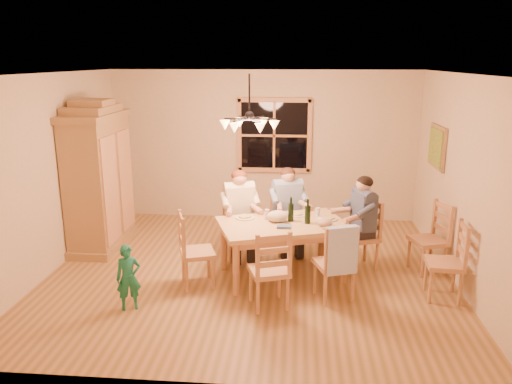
# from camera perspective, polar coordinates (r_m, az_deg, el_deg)

# --- Properties ---
(floor) EXTENTS (5.50, 5.50, 0.00)m
(floor) POSITION_cam_1_polar(r_m,az_deg,el_deg) (7.06, -0.70, -9.09)
(floor) COLOR olive
(floor) RESTS_ON ground
(ceiling) EXTENTS (5.50, 5.00, 0.02)m
(ceiling) POSITION_cam_1_polar(r_m,az_deg,el_deg) (6.45, -0.77, 13.38)
(ceiling) COLOR white
(ceiling) RESTS_ON wall_back
(wall_back) EXTENTS (5.50, 0.02, 2.70)m
(wall_back) POSITION_cam_1_polar(r_m,az_deg,el_deg) (9.07, 0.82, 5.27)
(wall_back) COLOR beige
(wall_back) RESTS_ON floor
(wall_left) EXTENTS (0.02, 5.00, 2.70)m
(wall_left) POSITION_cam_1_polar(r_m,az_deg,el_deg) (7.41, -22.41, 1.93)
(wall_left) COLOR beige
(wall_left) RESTS_ON floor
(wall_right) EXTENTS (0.02, 5.00, 2.70)m
(wall_right) POSITION_cam_1_polar(r_m,az_deg,el_deg) (6.92, 22.55, 1.06)
(wall_right) COLOR beige
(wall_right) RESTS_ON floor
(window) EXTENTS (1.30, 0.06, 1.30)m
(window) POSITION_cam_1_polar(r_m,az_deg,el_deg) (8.99, 2.09, 6.46)
(window) COLOR black
(window) RESTS_ON wall_back
(painting) EXTENTS (0.06, 0.78, 0.64)m
(painting) POSITION_cam_1_polar(r_m,az_deg,el_deg) (8.00, 19.97, 4.87)
(painting) COLOR olive
(painting) RESTS_ON wall_right
(chandelier) EXTENTS (0.77, 0.68, 0.71)m
(chandelier) POSITION_cam_1_polar(r_m,az_deg,el_deg) (6.50, -0.76, 7.89)
(chandelier) COLOR black
(chandelier) RESTS_ON ceiling
(armoire) EXTENTS (0.66, 1.40, 2.30)m
(armoire) POSITION_cam_1_polar(r_m,az_deg,el_deg) (8.08, -17.48, 1.23)
(armoire) COLOR olive
(armoire) RESTS_ON floor
(dining_table) EXTENTS (1.91, 1.51, 0.76)m
(dining_table) POSITION_cam_1_polar(r_m,az_deg,el_deg) (6.71, 3.07, -4.40)
(dining_table) COLOR tan
(dining_table) RESTS_ON floor
(chair_far_left) EXTENTS (0.55, 0.54, 0.99)m
(chair_far_left) POSITION_cam_1_polar(r_m,az_deg,el_deg) (7.44, -1.87, -5.28)
(chair_far_left) COLOR tan
(chair_far_left) RESTS_ON floor
(chair_far_right) EXTENTS (0.55, 0.54, 0.99)m
(chair_far_right) POSITION_cam_1_polar(r_m,az_deg,el_deg) (7.63, 3.58, -4.79)
(chair_far_right) COLOR tan
(chair_far_right) RESTS_ON floor
(chair_near_left) EXTENTS (0.55, 0.54, 0.99)m
(chair_near_left) POSITION_cam_1_polar(r_m,az_deg,el_deg) (6.04, 1.49, -10.29)
(chair_near_left) COLOR tan
(chair_near_left) RESTS_ON floor
(chair_near_right) EXTENTS (0.55, 0.54, 0.99)m
(chair_near_right) POSITION_cam_1_polar(r_m,az_deg,el_deg) (6.30, 8.88, -9.36)
(chair_near_right) COLOR tan
(chair_near_right) RESTS_ON floor
(chair_end_left) EXTENTS (0.54, 0.55, 0.99)m
(chair_end_left) POSITION_cam_1_polar(r_m,az_deg,el_deg) (6.60, -6.67, -8.10)
(chair_end_left) COLOR tan
(chair_end_left) RESTS_ON floor
(chair_end_right) EXTENTS (0.54, 0.55, 0.99)m
(chair_end_right) POSITION_cam_1_polar(r_m,az_deg,el_deg) (7.25, 11.83, -6.17)
(chair_end_right) COLOR tan
(chair_end_right) RESTS_ON floor
(adult_woman) EXTENTS (0.50, 0.52, 0.87)m
(adult_woman) POSITION_cam_1_polar(r_m,az_deg,el_deg) (7.27, -1.90, -1.31)
(adult_woman) COLOR beige
(adult_woman) RESTS_ON floor
(adult_plaid_man) EXTENTS (0.50, 0.52, 0.87)m
(adult_plaid_man) POSITION_cam_1_polar(r_m,az_deg,el_deg) (7.46, 3.64, -0.90)
(adult_plaid_man) COLOR #345E90
(adult_plaid_man) RESTS_ON floor
(adult_slate_man) EXTENTS (0.52, 0.50, 0.87)m
(adult_slate_man) POSITION_cam_1_polar(r_m,az_deg,el_deg) (7.08, 12.06, -2.11)
(adult_slate_man) COLOR #3E4B63
(adult_slate_man) RESTS_ON floor
(towel) EXTENTS (0.39, 0.22, 0.58)m
(towel) POSITION_cam_1_polar(r_m,az_deg,el_deg) (5.99, 9.75, -6.60)
(towel) COLOR #B0C7EF
(towel) RESTS_ON chair_near_right
(wine_bottle_a) EXTENTS (0.08, 0.08, 0.33)m
(wine_bottle_a) POSITION_cam_1_polar(r_m,az_deg,el_deg) (6.71, 4.00, -1.98)
(wine_bottle_a) COLOR black
(wine_bottle_a) RESTS_ON dining_table
(wine_bottle_b) EXTENTS (0.08, 0.08, 0.33)m
(wine_bottle_b) POSITION_cam_1_polar(r_m,az_deg,el_deg) (6.64, 5.93, -2.22)
(wine_bottle_b) COLOR black
(wine_bottle_b) RESTS_ON dining_table
(plate_woman) EXTENTS (0.26, 0.26, 0.02)m
(plate_woman) POSITION_cam_1_polar(r_m,az_deg,el_deg) (6.86, -1.25, -2.95)
(plate_woman) COLOR white
(plate_woman) RESTS_ON dining_table
(plate_plaid) EXTENTS (0.26, 0.26, 0.02)m
(plate_plaid) POSITION_cam_1_polar(r_m,az_deg,el_deg) (7.01, 4.65, -2.60)
(plate_plaid) COLOR white
(plate_plaid) RESTS_ON dining_table
(plate_slate) EXTENTS (0.26, 0.26, 0.02)m
(plate_slate) POSITION_cam_1_polar(r_m,az_deg,el_deg) (6.88, 8.18, -3.05)
(plate_slate) COLOR white
(plate_slate) RESTS_ON dining_table
(wine_glass_a) EXTENTS (0.06, 0.06, 0.14)m
(wine_glass_a) POSITION_cam_1_polar(r_m,az_deg,el_deg) (6.79, 1.27, -2.59)
(wine_glass_a) COLOR silver
(wine_glass_a) RESTS_ON dining_table
(wine_glass_b) EXTENTS (0.06, 0.06, 0.14)m
(wine_glass_b) POSITION_cam_1_polar(r_m,az_deg,el_deg) (6.92, 7.08, -2.37)
(wine_glass_b) COLOR silver
(wine_glass_b) RESTS_ON dining_table
(cap) EXTENTS (0.20, 0.20, 0.11)m
(cap) POSITION_cam_1_polar(r_m,az_deg,el_deg) (6.58, 7.87, -3.44)
(cap) COLOR tan
(cap) RESTS_ON dining_table
(napkin) EXTENTS (0.22, 0.19, 0.03)m
(napkin) POSITION_cam_1_polar(r_m,az_deg,el_deg) (6.50, 3.20, -3.94)
(napkin) COLOR #445C7E
(napkin) RESTS_ON dining_table
(cloth_bundle) EXTENTS (0.28, 0.22, 0.15)m
(cloth_bundle) POSITION_cam_1_polar(r_m,az_deg,el_deg) (6.70, 2.48, -2.78)
(cloth_bundle) COLOR tan
(cloth_bundle) RESTS_ON dining_table
(child) EXTENTS (0.34, 0.29, 0.80)m
(child) POSITION_cam_1_polar(r_m,az_deg,el_deg) (6.12, -14.37, -9.45)
(child) COLOR #1A765D
(child) RESTS_ON floor
(chair_spare_front) EXTENTS (0.45, 0.47, 0.99)m
(chair_spare_front) POSITION_cam_1_polar(r_m,az_deg,el_deg) (6.64, 20.59, -8.86)
(chair_spare_front) COLOR tan
(chair_spare_front) RESTS_ON floor
(chair_spare_back) EXTENTS (0.53, 0.55, 0.99)m
(chair_spare_back) POSITION_cam_1_polar(r_m,az_deg,el_deg) (7.36, 18.97, -6.38)
(chair_spare_back) COLOR tan
(chair_spare_back) RESTS_ON floor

